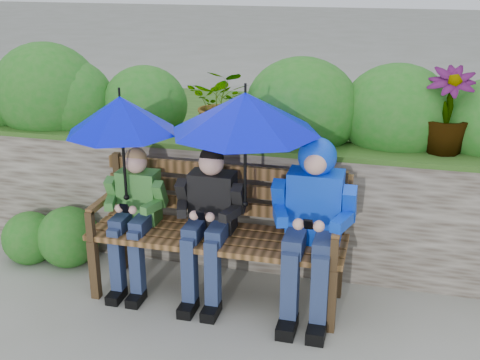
% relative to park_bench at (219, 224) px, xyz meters
% --- Properties ---
extents(ground, '(60.00, 60.00, 0.00)m').
position_rel_park_bench_xyz_m(ground, '(0.18, -0.19, -0.56)').
color(ground, slate).
rests_on(ground, ground).
extents(garden_backdrop, '(8.00, 2.87, 1.77)m').
position_rel_park_bench_xyz_m(garden_backdrop, '(0.14, 1.39, 0.08)').
color(garden_backdrop, '#4A4036').
rests_on(garden_backdrop, ground).
extents(park_bench, '(1.86, 0.55, 0.98)m').
position_rel_park_bench_xyz_m(park_bench, '(0.00, 0.00, 0.00)').
color(park_bench, '#3C2B17').
rests_on(park_bench, ground).
extents(boy_left, '(0.45, 0.52, 1.09)m').
position_rel_park_bench_xyz_m(boy_left, '(-0.63, -0.08, 0.07)').
color(boy_left, '#346B24').
rests_on(boy_left, ground).
extents(boy_middle, '(0.49, 0.56, 1.15)m').
position_rel_park_bench_xyz_m(boy_middle, '(-0.05, -0.09, 0.09)').
color(boy_middle, black).
rests_on(boy_middle, ground).
extents(boy_right, '(0.57, 0.69, 1.26)m').
position_rel_park_bench_xyz_m(boy_right, '(0.69, -0.09, 0.19)').
color(boy_right, blue).
rests_on(boy_right, ground).
extents(umbrella_left, '(0.79, 0.79, 0.83)m').
position_rel_park_bench_xyz_m(umbrella_left, '(-0.67, -0.12, 0.80)').
color(umbrella_left, '#0009E0').
rests_on(umbrella_left, ground).
extents(umbrella_right, '(1.03, 1.03, 0.87)m').
position_rel_park_bench_xyz_m(umbrella_right, '(0.21, -0.07, 0.86)').
color(umbrella_right, '#0009E0').
rests_on(umbrella_right, ground).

